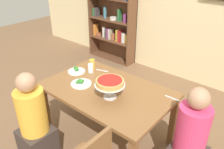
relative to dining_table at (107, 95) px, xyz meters
name	(u,v)px	position (x,y,z in m)	size (l,w,h in m)	color
ground_plane	(107,136)	(0.00, 0.00, -0.65)	(12.00, 12.00, 0.00)	brown
rear_partition	(191,3)	(0.00, 2.20, 0.75)	(8.00, 0.12, 2.80)	beige
dining_table	(107,95)	(0.00, 0.00, 0.00)	(1.51, 0.96, 0.74)	brown
bookshelf	(112,9)	(-1.60, 2.01, 0.47)	(1.10, 0.30, 2.21)	brown
diner_head_east	(189,146)	(1.05, 0.02, -0.16)	(0.34, 0.34, 1.15)	#382D28
diner_near_left	(35,127)	(-0.34, -0.79, -0.16)	(0.34, 0.34, 1.15)	#382D28
deep_dish_pizza_stand	(110,83)	(0.14, -0.11, 0.27)	(0.34, 0.34, 0.22)	silver
salad_plate_near_diner	(76,70)	(-0.60, 0.07, 0.11)	(0.23, 0.23, 0.07)	white
salad_plate_far_diner	(81,83)	(-0.31, -0.12, 0.11)	(0.25, 0.25, 0.07)	white
salad_plate_spare	(113,80)	(-0.05, 0.18, 0.11)	(0.20, 0.20, 0.07)	white
beer_glass_amber_tall	(92,64)	(-0.51, 0.28, 0.16)	(0.07, 0.07, 0.13)	gold
water_glass_clear_near	(91,68)	(-0.44, 0.18, 0.15)	(0.07, 0.07, 0.12)	white
cutlery_fork_near	(172,98)	(0.69, 0.31, 0.09)	(0.18, 0.02, 0.01)	silver
cutlery_knife_near	(102,70)	(-0.36, 0.31, 0.09)	(0.18, 0.02, 0.01)	silver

